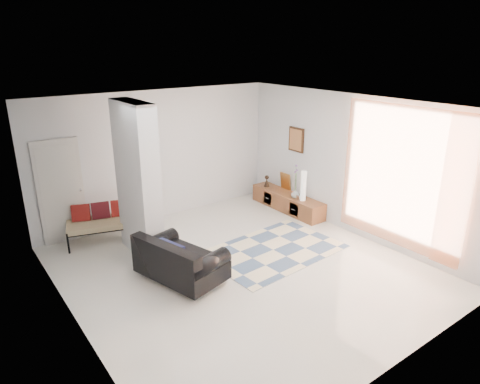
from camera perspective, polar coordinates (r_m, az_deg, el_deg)
floor at (r=7.54m, az=0.17°, el=-10.19°), size 6.00×6.00×0.00m
ceiling at (r=6.63m, az=0.20°, el=11.38°), size 6.00×6.00×0.00m
wall_back at (r=9.44m, az=-10.80°, el=4.77°), size 6.00×0.00×6.00m
wall_front at (r=5.09m, az=21.08°, el=-9.18°), size 6.00×0.00×6.00m
wall_left at (r=5.87m, az=-22.00°, el=-5.42°), size 0.00×6.00×6.00m
wall_right at (r=8.81m, az=14.71°, el=3.44°), size 0.00×6.00×6.00m
partition_column at (r=7.78m, az=-13.49°, el=1.44°), size 0.35×1.20×2.80m
hallway_door at (r=8.85m, az=-22.79°, el=0.01°), size 0.85×0.06×2.04m
curtain at (r=8.09m, az=20.65°, el=1.79°), size 0.00×2.55×2.55m
wall_art at (r=9.76m, az=7.51°, el=6.94°), size 0.04×0.45×0.55m
media_console at (r=10.04m, az=6.32°, el=-1.28°), size 0.45×2.04×0.80m
loveseat at (r=7.09m, az=-8.22°, el=-9.13°), size 1.20×1.63×0.76m
daybed at (r=8.79m, az=-17.23°, el=-3.61°), size 1.71×1.08×0.77m
area_rug at (r=8.18m, az=4.44°, el=-7.72°), size 2.61×1.83×0.01m
cylinder_lamp at (r=9.50m, az=8.45°, el=0.82°), size 0.12×0.12×0.67m
bronze_figurine at (r=10.39m, az=3.58°, el=1.47°), size 0.14×0.14×0.28m
vase at (r=9.70m, az=7.36°, el=-0.22°), size 0.20×0.20×0.19m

